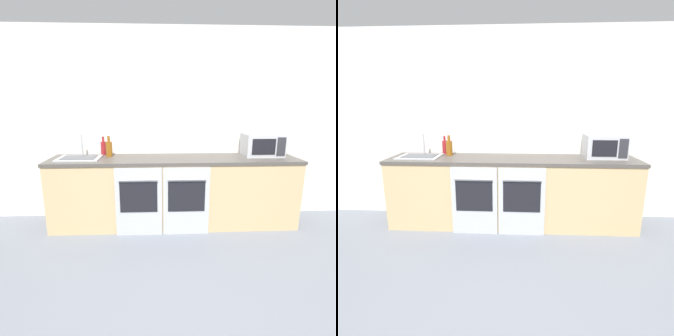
# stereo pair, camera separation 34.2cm
# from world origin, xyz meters

# --- Properties ---
(ground_plane) EXTENTS (16.00, 16.00, 0.00)m
(ground_plane) POSITION_xyz_m (0.00, 0.00, 0.00)
(ground_plane) COLOR slate
(wall_back) EXTENTS (10.00, 0.06, 2.60)m
(wall_back) POSITION_xyz_m (0.00, 2.03, 1.30)
(wall_back) COLOR silver
(wall_back) RESTS_ON ground_plane
(counter_back) EXTENTS (3.23, 0.65, 0.92)m
(counter_back) POSITION_xyz_m (0.00, 1.69, 0.46)
(counter_back) COLOR tan
(counter_back) RESTS_ON ground_plane
(oven_left) EXTENTS (0.57, 0.06, 0.87)m
(oven_left) POSITION_xyz_m (-0.45, 1.36, 0.44)
(oven_left) COLOR #B7BABF
(oven_left) RESTS_ON ground_plane
(oven_right) EXTENTS (0.57, 0.06, 0.87)m
(oven_right) POSITION_xyz_m (0.13, 1.36, 0.44)
(oven_right) COLOR #B7BABF
(oven_right) RESTS_ON ground_plane
(microwave) EXTENTS (0.51, 0.34, 0.30)m
(microwave) POSITION_xyz_m (1.20, 1.77, 1.07)
(microwave) COLOR #B7BABF
(microwave) RESTS_ON counter_back
(bottle_amber) EXTENTS (0.08, 0.08, 0.28)m
(bottle_amber) POSITION_xyz_m (-0.86, 1.81, 1.03)
(bottle_amber) COLOR #8C5114
(bottle_amber) RESTS_ON counter_back
(bottle_red) EXTENTS (0.07, 0.07, 0.25)m
(bottle_red) POSITION_xyz_m (-0.96, 1.94, 1.02)
(bottle_red) COLOR maroon
(bottle_red) RESTS_ON counter_back
(sink) EXTENTS (0.53, 0.41, 0.29)m
(sink) POSITION_xyz_m (-1.23, 1.68, 0.94)
(sink) COLOR #A8AAAF
(sink) RESTS_ON counter_back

